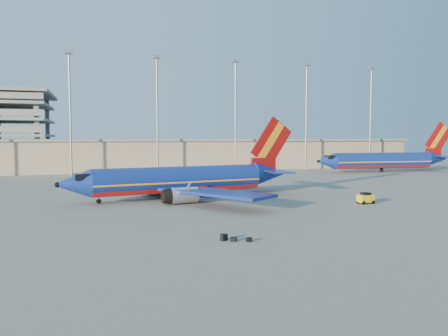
% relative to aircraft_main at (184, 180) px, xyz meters
% --- Properties ---
extents(ground, '(220.00, 220.00, 0.00)m').
position_rel_aircraft_main_xyz_m(ground, '(7.12, -1.66, -2.63)').
color(ground, slate).
rests_on(ground, ground).
extents(terminal_building, '(122.00, 16.00, 8.50)m').
position_rel_aircraft_main_xyz_m(terminal_building, '(17.12, 56.34, 1.69)').
color(terminal_building, gray).
rests_on(terminal_building, ground).
extents(light_mast_row, '(101.60, 1.60, 28.65)m').
position_rel_aircraft_main_xyz_m(light_mast_row, '(12.12, 44.34, 14.92)').
color(light_mast_row, gray).
rests_on(light_mast_row, ground).
extents(aircraft_main, '(36.18, 34.54, 12.32)m').
position_rel_aircraft_main_xyz_m(aircraft_main, '(0.00, 0.00, 0.00)').
color(aircraft_main, navy).
rests_on(aircraft_main, ground).
extents(aircraft_second, '(38.90, 15.13, 13.17)m').
position_rel_aircraft_main_xyz_m(aircraft_second, '(59.37, 33.67, 0.39)').
color(aircraft_second, navy).
rests_on(aircraft_second, ground).
extents(baggage_tug, '(2.22, 1.48, 1.51)m').
position_rel_aircraft_main_xyz_m(baggage_tug, '(22.31, -12.21, -1.84)').
color(baggage_tug, gold).
rests_on(baggage_tug, ground).
extents(luggage_pile, '(2.57, 1.52, 0.55)m').
position_rel_aircraft_main_xyz_m(luggage_pile, '(-1.36, -27.18, -2.39)').
color(luggage_pile, black).
rests_on(luggage_pile, ground).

